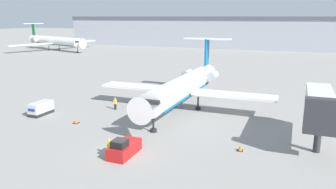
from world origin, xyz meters
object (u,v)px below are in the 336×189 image
Objects in this scene: traffic_cone_left at (76,121)px; worker_by_wing at (115,103)px; pushback_tug at (124,148)px; luggage_cart at (41,108)px; traffic_cone_right at (240,148)px; airplane_main at (183,87)px; airplane_parked_far_left at (55,41)px; worker_near_tug at (109,147)px; jet_bridge at (320,106)px.

worker_by_wing is at bearing 78.68° from traffic_cone_left.
worker_by_wing is (-9.25, 14.06, 0.23)m from pushback_tug.
traffic_cone_right is (28.26, -2.72, -0.61)m from luggage_cart.
traffic_cone_left is at bearing -101.32° from worker_by_wing.
airplane_main is at bearing 130.19° from traffic_cone_right.
airplane_parked_far_left is (-59.78, 74.61, 2.80)m from luggage_cart.
worker_by_wing is (-7.90, 14.66, 0.04)m from worker_near_tug.
traffic_cone_right reaches higher than traffic_cone_left.
airplane_main is 0.73× the size of airplane_parked_far_left.
traffic_cone_right is (21.31, -1.32, 0.01)m from traffic_cone_left.
worker_by_wing is at bearing 118.33° from worker_near_tug.
traffic_cone_left is at bearing -173.83° from jet_bridge.
traffic_cone_left is (-1.49, -7.45, -0.66)m from worker_by_wing.
airplane_parked_far_left reaches higher than traffic_cone_right.
jet_bridge is at bearing 6.17° from traffic_cone_left.
airplane_main reaches higher than traffic_cone_left.
luggage_cart is at bearing -144.33° from worker_by_wing.
luggage_cart reaches higher than worker_near_tug.
traffic_cone_right is 0.06× the size of jet_bridge.
worker_by_wing is 2.52× the size of traffic_cone_left.
worker_near_tug is (-1.48, -18.24, -2.61)m from airplane_main.
worker_by_wing is 0.17× the size of jet_bridge.
airplane_main is at bearing -39.94° from airplane_parked_far_left.
airplane_main is 20.43m from luggage_cart.
worker_near_tug is 0.97× the size of worker_by_wing.
airplane_parked_far_left reaches higher than worker_by_wing.
airplane_main reaches higher than luggage_cart.
pushback_tug is 2.32× the size of worker_by_wing.
traffic_cone_left is at bearing 148.40° from pushback_tug.
worker_near_tug is (16.34, -8.60, 0.00)m from luggage_cart.
airplane_main is at bearing 89.56° from pushback_tug.
luggage_cart is 28.40m from traffic_cone_right.
pushback_tug is 16.83m from worker_by_wing.
traffic_cone_left is at bearing 142.52° from worker_near_tug.
worker_near_tug is at bearing -27.76° from luggage_cart.
luggage_cart is at bearing 152.24° from worker_near_tug.
pushback_tug reaches higher than luggage_cart.
airplane_parked_far_left is at bearing 138.70° from traffic_cone_right.
luggage_cart is at bearing 168.63° from traffic_cone_left.
traffic_cone_left is (-10.88, -11.04, -3.23)m from airplane_main.
jet_bridge is at bearing -24.11° from airplane_main.
worker_near_tug is 112.81m from airplane_parked_far_left.
pushback_tug is at bearing -46.84° from airplane_parked_far_left.
worker_by_wing is at bearing 170.88° from jet_bridge.
luggage_cart is 0.09× the size of airplane_parked_far_left.
worker_by_wing is (8.44, 6.06, 0.04)m from luggage_cart.
pushback_tug is at bearing -56.66° from worker_by_wing.
airplane_main is at bearing 85.35° from worker_near_tug.
traffic_cone_right is at bearing -41.30° from airplane_parked_far_left.
airplane_main is 15.83m from traffic_cone_left.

